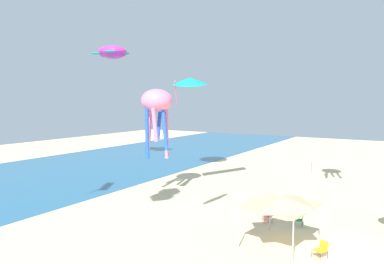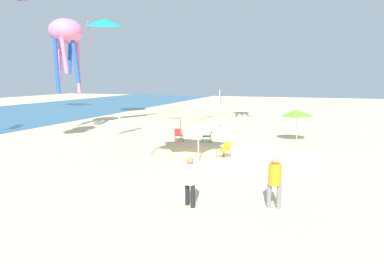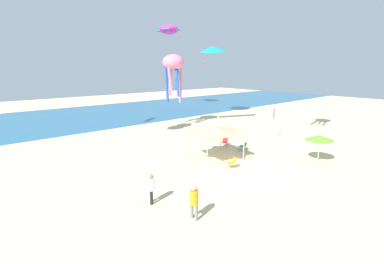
{
  "view_description": "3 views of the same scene",
  "coord_description": "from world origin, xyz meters",
  "px_view_note": "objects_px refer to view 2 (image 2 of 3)",
  "views": [
    {
      "loc": [
        -17.87,
        -2.01,
        7.68
      ],
      "look_at": [
        -0.61,
        8.7,
        5.94
      ],
      "focal_mm": 32.86,
      "sensor_mm": 36.0,
      "label": 1
    },
    {
      "loc": [
        -17.4,
        -2.78,
        4.19
      ],
      "look_at": [
        0.13,
        3.4,
        1.22
      ],
      "focal_mm": 31.56,
      "sensor_mm": 36.0,
      "label": 2
    },
    {
      "loc": [
        -13.79,
        -10.18,
        7.02
      ],
      "look_at": [
        -0.94,
        5.1,
        2.12
      ],
      "focal_mm": 24.06,
      "sensor_mm": 36.0,
      "label": 3
    }
  ],
  "objects_px": {
    "canopy_tent": "(188,110)",
    "kite_octopus_pink": "(66,35)",
    "person_far_stroller": "(190,177)",
    "kite_delta_teal": "(104,22)",
    "folding_chair_facing_ocean": "(208,135)",
    "folding_chair_left_of_tent": "(178,134)",
    "folding_chair_near_cooler": "(225,149)",
    "person_beachcomber": "(275,178)",
    "beach_umbrella": "(297,113)",
    "banner_flag": "(220,106)"
  },
  "relations": [
    {
      "from": "folding_chair_facing_ocean",
      "to": "kite_delta_teal",
      "type": "height_order",
      "value": "kite_delta_teal"
    },
    {
      "from": "beach_umbrella",
      "to": "folding_chair_left_of_tent",
      "type": "distance_m",
      "value": 7.98
    },
    {
      "from": "kite_octopus_pink",
      "to": "beach_umbrella",
      "type": "bearing_deg",
      "value": 68.31
    },
    {
      "from": "person_beachcomber",
      "to": "kite_octopus_pink",
      "type": "xyz_separation_m",
      "value": [
        11.48,
        17.26,
        6.47
      ]
    },
    {
      "from": "canopy_tent",
      "to": "folding_chair_left_of_tent",
      "type": "distance_m",
      "value": 4.3
    },
    {
      "from": "person_far_stroller",
      "to": "person_beachcomber",
      "type": "height_order",
      "value": "person_beachcomber"
    },
    {
      "from": "banner_flag",
      "to": "person_beachcomber",
      "type": "height_order",
      "value": "banner_flag"
    },
    {
      "from": "folding_chair_left_of_tent",
      "to": "kite_octopus_pink",
      "type": "distance_m",
      "value": 12.24
    },
    {
      "from": "folding_chair_near_cooler",
      "to": "kite_delta_teal",
      "type": "relative_size",
      "value": 0.16
    },
    {
      "from": "folding_chair_left_of_tent",
      "to": "banner_flag",
      "type": "bearing_deg",
      "value": 45.51
    },
    {
      "from": "canopy_tent",
      "to": "person_far_stroller",
      "type": "xyz_separation_m",
      "value": [
        -7.5,
        -2.79,
        -1.45
      ]
    },
    {
      "from": "folding_chair_left_of_tent",
      "to": "folding_chair_facing_ocean",
      "type": "xyz_separation_m",
      "value": [
        0.18,
        -2.05,
        0.0
      ]
    },
    {
      "from": "folding_chair_near_cooler",
      "to": "person_beachcomber",
      "type": "distance_m",
      "value": 7.15
    },
    {
      "from": "kite_octopus_pink",
      "to": "folding_chair_near_cooler",
      "type": "bearing_deg",
      "value": 44.92
    },
    {
      "from": "person_far_stroller",
      "to": "kite_delta_teal",
      "type": "xyz_separation_m",
      "value": [
        21.04,
        16.99,
        8.91
      ]
    },
    {
      "from": "folding_chair_left_of_tent",
      "to": "person_far_stroller",
      "type": "bearing_deg",
      "value": -96.8
    },
    {
      "from": "person_far_stroller",
      "to": "person_beachcomber",
      "type": "bearing_deg",
      "value": -130.04
    },
    {
      "from": "folding_chair_near_cooler",
      "to": "kite_octopus_pink",
      "type": "height_order",
      "value": "kite_octopus_pink"
    },
    {
      "from": "canopy_tent",
      "to": "folding_chair_left_of_tent",
      "type": "xyz_separation_m",
      "value": [
        3.31,
        1.92,
        -1.96
      ]
    },
    {
      "from": "person_beachcomber",
      "to": "beach_umbrella",
      "type": "bearing_deg",
      "value": -93.64
    },
    {
      "from": "folding_chair_left_of_tent",
      "to": "person_far_stroller",
      "type": "height_order",
      "value": "person_far_stroller"
    },
    {
      "from": "canopy_tent",
      "to": "folding_chair_near_cooler",
      "type": "bearing_deg",
      "value": -99.56
    },
    {
      "from": "kite_octopus_pink",
      "to": "kite_delta_teal",
      "type": "xyz_separation_m",
      "value": [
        8.8,
        2.36,
        2.41
      ]
    },
    {
      "from": "person_beachcomber",
      "to": "person_far_stroller",
      "type": "bearing_deg",
      "value": 13.13
    },
    {
      "from": "folding_chair_near_cooler",
      "to": "kite_octopus_pink",
      "type": "xyz_separation_m",
      "value": [
        5.11,
        14.06,
        7.02
      ]
    },
    {
      "from": "beach_umbrella",
      "to": "kite_octopus_pink",
      "type": "distance_m",
      "value": 18.28
    },
    {
      "from": "folding_chair_left_of_tent",
      "to": "canopy_tent",
      "type": "bearing_deg",
      "value": -90.23
    },
    {
      "from": "canopy_tent",
      "to": "banner_flag",
      "type": "height_order",
      "value": "banner_flag"
    },
    {
      "from": "folding_chair_facing_ocean",
      "to": "banner_flag",
      "type": "xyz_separation_m",
      "value": [
        5.34,
        0.66,
        1.52
      ]
    },
    {
      "from": "folding_chair_near_cooler",
      "to": "folding_chair_facing_ocean",
      "type": "bearing_deg",
      "value": 147.0
    },
    {
      "from": "beach_umbrella",
      "to": "folding_chair_facing_ocean",
      "type": "height_order",
      "value": "beach_umbrella"
    },
    {
      "from": "folding_chair_facing_ocean",
      "to": "person_beachcomber",
      "type": "distance_m",
      "value": 11.52
    },
    {
      "from": "kite_octopus_pink",
      "to": "person_far_stroller",
      "type": "bearing_deg",
      "value": 24.98
    },
    {
      "from": "canopy_tent",
      "to": "person_far_stroller",
      "type": "distance_m",
      "value": 8.13
    },
    {
      "from": "beach_umbrella",
      "to": "folding_chair_near_cooler",
      "type": "relative_size",
      "value": 2.67
    },
    {
      "from": "person_far_stroller",
      "to": "kite_octopus_pink",
      "type": "relative_size",
      "value": 0.3
    },
    {
      "from": "folding_chair_facing_ocean",
      "to": "person_far_stroller",
      "type": "bearing_deg",
      "value": 2.48
    },
    {
      "from": "banner_flag",
      "to": "person_beachcomber",
      "type": "bearing_deg",
      "value": -159.12
    },
    {
      "from": "kite_delta_teal",
      "to": "kite_octopus_pink",
      "type": "bearing_deg",
      "value": -103.24
    },
    {
      "from": "kite_delta_teal",
      "to": "beach_umbrella",
      "type": "bearing_deg",
      "value": -49.7
    },
    {
      "from": "canopy_tent",
      "to": "kite_octopus_pink",
      "type": "relative_size",
      "value": 0.69
    },
    {
      "from": "banner_flag",
      "to": "kite_octopus_pink",
      "type": "xyz_separation_m",
      "value": [
        -4.09,
        11.32,
        5.5
      ]
    },
    {
      "from": "beach_umbrella",
      "to": "folding_chair_facing_ocean",
      "type": "xyz_separation_m",
      "value": [
        -2.28,
        5.4,
        -1.44
      ]
    },
    {
      "from": "canopy_tent",
      "to": "person_beachcomber",
      "type": "height_order",
      "value": "canopy_tent"
    },
    {
      "from": "beach_umbrella",
      "to": "person_far_stroller",
      "type": "relative_size",
      "value": 1.29
    },
    {
      "from": "folding_chair_facing_ocean",
      "to": "person_beachcomber",
      "type": "relative_size",
      "value": 0.47
    },
    {
      "from": "folding_chair_near_cooler",
      "to": "person_far_stroller",
      "type": "distance_m",
      "value": 7.17
    },
    {
      "from": "folding_chair_left_of_tent",
      "to": "person_far_stroller",
      "type": "xyz_separation_m",
      "value": [
        -10.82,
        -4.71,
        0.52
      ]
    },
    {
      "from": "folding_chair_facing_ocean",
      "to": "person_far_stroller",
      "type": "distance_m",
      "value": 11.32
    },
    {
      "from": "canopy_tent",
      "to": "folding_chair_facing_ocean",
      "type": "xyz_separation_m",
      "value": [
        3.49,
        -0.14,
        -1.96
      ]
    }
  ]
}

